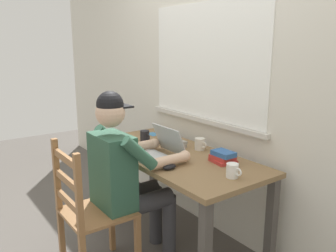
{
  "coord_description": "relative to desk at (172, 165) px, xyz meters",
  "views": [
    {
      "loc": [
        2.01,
        -1.49,
        1.52
      ],
      "look_at": [
        0.01,
        -0.05,
        0.94
      ],
      "focal_mm": 36.94,
      "sensor_mm": 36.0,
      "label": 1
    }
  ],
  "objects": [
    {
      "name": "ground_plane",
      "position": [
        0.0,
        0.0,
        -0.63
      ],
      "size": [
        8.0,
        8.0,
        0.0
      ],
      "primitive_type": "plane",
      "color": "#56514C"
    },
    {
      "name": "back_wall",
      "position": [
        -0.0,
        0.42,
        0.67
      ],
      "size": [
        6.0,
        0.08,
        2.6
      ],
      "color": "silver",
      "rests_on": "ground"
    },
    {
      "name": "desk",
      "position": [
        0.0,
        0.0,
        0.0
      ],
      "size": [
        1.53,
        0.69,
        0.72
      ],
      "color": "olive",
      "rests_on": "ground"
    },
    {
      "name": "seated_person",
      "position": [
        0.04,
        -0.42,
        0.05
      ],
      "size": [
        0.5,
        0.6,
        1.24
      ],
      "color": "#2D5642",
      "rests_on": "ground"
    },
    {
      "name": "wooden_chair",
      "position": [
        0.04,
        -0.7,
        -0.17
      ],
      "size": [
        0.42,
        0.42,
        0.94
      ],
      "color": "olive",
      "rests_on": "ground"
    },
    {
      "name": "laptop",
      "position": [
        0.02,
        -0.14,
        0.15
      ],
      "size": [
        0.33,
        0.32,
        0.22
      ],
      "color": "#ADAFB2",
      "rests_on": "desk"
    },
    {
      "name": "computer_mouse",
      "position": [
        0.27,
        -0.23,
        0.11
      ],
      "size": [
        0.06,
        0.1,
        0.03
      ],
      "primitive_type": "ellipsoid",
      "color": "black",
      "rests_on": "desk"
    },
    {
      "name": "coffee_mug_white",
      "position": [
        0.06,
        0.23,
        0.14
      ],
      "size": [
        0.12,
        0.08,
        0.09
      ],
      "color": "silver",
      "rests_on": "desk"
    },
    {
      "name": "coffee_mug_dark",
      "position": [
        -0.39,
        -0.0,
        0.14
      ],
      "size": [
        0.12,
        0.08,
        0.1
      ],
      "color": "black",
      "rests_on": "desk"
    },
    {
      "name": "coffee_mug_spare",
      "position": [
        0.62,
        0.01,
        0.14
      ],
      "size": [
        0.11,
        0.08,
        0.09
      ],
      "color": "white",
      "rests_on": "desk"
    },
    {
      "name": "book_stack_main",
      "position": [
        0.38,
        0.16,
        0.13
      ],
      "size": [
        0.18,
        0.16,
        0.08
      ],
      "color": "#BC332D",
      "rests_on": "desk"
    },
    {
      "name": "book_stack_side",
      "position": [
        -0.13,
        0.11,
        0.12
      ],
      "size": [
        0.2,
        0.14,
        0.05
      ],
      "color": "gray",
      "rests_on": "desk"
    },
    {
      "name": "paper_pile_near_laptop",
      "position": [
        -0.15,
        -0.18,
        0.1
      ],
      "size": [
        0.26,
        0.2,
        0.01
      ],
      "primitive_type": "cube",
      "rotation": [
        0.0,
        0.0,
        -0.11
      ],
      "color": "white",
      "rests_on": "desk"
    },
    {
      "name": "landscape_photo_print",
      "position": [
        -0.56,
        0.19,
        0.1
      ],
      "size": [
        0.13,
        0.09,
        0.0
      ],
      "primitive_type": "cube",
      "rotation": [
        0.0,
        0.0,
        0.01
      ],
      "color": "teal",
      "rests_on": "desk"
    }
  ]
}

